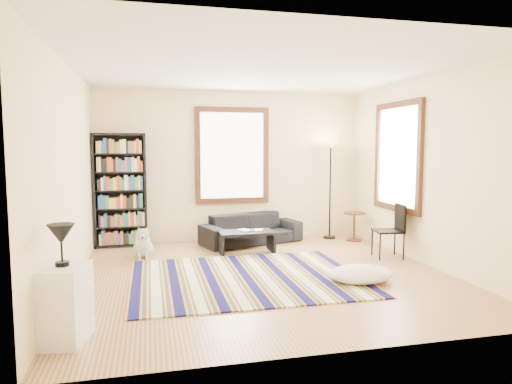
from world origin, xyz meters
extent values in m
cube|color=tan|center=(0.00, 0.00, -0.05)|extent=(5.00, 5.00, 0.10)
cube|color=white|center=(0.00, 0.00, 2.85)|extent=(5.00, 5.00, 0.10)
cube|color=#F9E1A7|center=(0.00, 2.55, 1.40)|extent=(5.00, 0.10, 2.80)
cube|color=#F9E1A7|center=(0.00, -2.55, 1.40)|extent=(5.00, 0.10, 2.80)
cube|color=#F9E1A7|center=(-2.55, 0.00, 1.40)|extent=(0.10, 5.00, 2.80)
cube|color=#F9E1A7|center=(2.55, 0.00, 1.40)|extent=(0.10, 5.00, 2.80)
cube|color=white|center=(0.00, 2.47, 1.60)|extent=(1.20, 0.06, 1.60)
cube|color=white|center=(2.47, 0.80, 1.60)|extent=(0.06, 1.20, 1.60)
cube|color=#0E0D44|center=(-0.28, -0.14, 0.01)|extent=(3.05, 2.44, 0.02)
imported|color=black|center=(0.27, 2.05, 0.27)|extent=(1.22, 1.96, 0.53)
cube|color=black|center=(-2.03, 2.32, 1.00)|extent=(0.90, 0.30, 2.00)
cube|color=black|center=(0.03, 1.34, 0.18)|extent=(1.01, 0.77, 0.36)
imported|color=beige|center=(-0.07, 1.34, 0.37)|extent=(0.27, 0.24, 0.02)
imported|color=beige|center=(0.18, 1.39, 0.37)|extent=(0.21, 0.23, 0.01)
ellipsoid|color=silver|center=(1.14, -0.64, 0.11)|extent=(0.93, 0.74, 0.21)
cylinder|color=#422410|center=(2.20, 1.81, 0.27)|extent=(0.49, 0.49, 0.54)
cube|color=black|center=(2.15, 0.48, 0.43)|extent=(0.47, 0.46, 0.86)
cube|color=white|center=(-2.30, -1.72, 0.35)|extent=(0.47, 0.57, 0.70)
camera|label=1|loc=(-1.52, -6.00, 1.76)|focal=32.00mm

